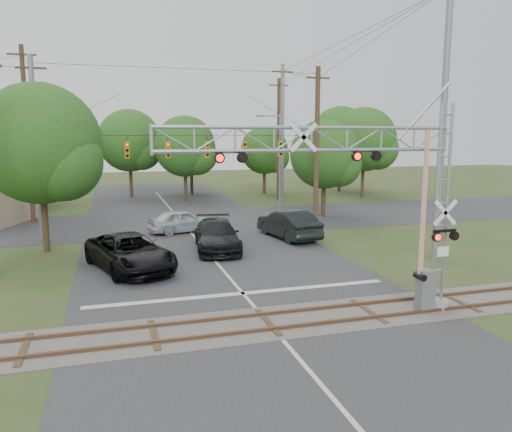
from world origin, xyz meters
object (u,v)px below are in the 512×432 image
object	(u,v)px
pickup_black	(130,252)
streetlight	(278,158)
car_dark	(217,235)
traffic_signal_span	(201,148)
crossing_gantry	(364,188)
sedan_silver	(183,221)

from	to	relation	value
pickup_black	streetlight	size ratio (longest dim) A/B	0.76
pickup_black	car_dark	world-z (taller)	pickup_black
traffic_signal_span	pickup_black	world-z (taller)	traffic_signal_span
crossing_gantry	pickup_black	bearing A→B (deg)	130.57
pickup_black	sedan_silver	distance (m)	9.84
traffic_signal_span	pickup_black	size ratio (longest dim) A/B	3.02
crossing_gantry	car_dark	distance (m)	13.14
traffic_signal_span	streetlight	distance (m)	10.50
pickup_black	crossing_gantry	bearing A→B (deg)	-67.43
car_dark	streetlight	bearing A→B (deg)	64.60
pickup_black	streetlight	xyz separation A→B (m)	(13.24, 16.01, 3.84)
crossing_gantry	pickup_black	world-z (taller)	crossing_gantry
sedan_silver	streetlight	xyz separation A→B (m)	(9.34, 6.99, 3.92)
streetlight	traffic_signal_span	bearing A→B (deg)	-139.50
crossing_gantry	traffic_signal_span	distance (m)	18.56
pickup_black	streetlight	world-z (taller)	streetlight
traffic_signal_span	pickup_black	distance (m)	11.69
crossing_gantry	sedan_silver	world-z (taller)	crossing_gantry
traffic_signal_span	crossing_gantry	bearing A→B (deg)	-82.16
sedan_silver	crossing_gantry	bearing A→B (deg)	178.75
crossing_gantry	traffic_signal_span	world-z (taller)	traffic_signal_span
streetlight	crossing_gantry	bearing A→B (deg)	-102.15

